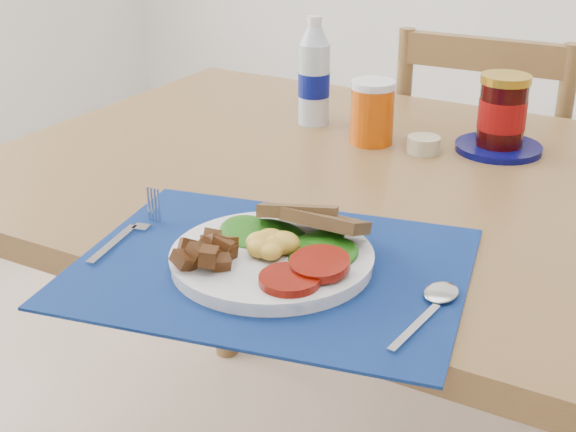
% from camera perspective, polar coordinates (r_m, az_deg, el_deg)
% --- Properties ---
extents(table, '(1.40, 0.90, 0.75)m').
position_cam_1_polar(table, '(1.29, 9.06, -1.02)').
color(table, brown).
rests_on(table, ground).
extents(chair_far, '(0.41, 0.39, 1.07)m').
position_cam_1_polar(chair_far, '(1.89, 13.74, 2.98)').
color(chair_far, brown).
rests_on(chair_far, ground).
extents(placemat, '(0.53, 0.45, 0.00)m').
position_cam_1_polar(placemat, '(0.98, -1.15, -3.61)').
color(placemat, '#041032').
rests_on(placemat, table).
extents(breakfast_plate, '(0.24, 0.24, 0.06)m').
position_cam_1_polar(breakfast_plate, '(0.97, -1.51, -2.64)').
color(breakfast_plate, silver).
rests_on(breakfast_plate, placemat).
extents(fork, '(0.03, 0.16, 0.00)m').
position_cam_1_polar(fork, '(1.07, -11.08, -1.22)').
color(fork, '#B2B5BA').
rests_on(fork, placemat).
extents(spoon, '(0.04, 0.16, 0.00)m').
position_cam_1_polar(spoon, '(0.90, 10.25, -6.23)').
color(spoon, '#B2B5BA').
rests_on(spoon, placemat).
extents(water_bottle, '(0.06, 0.06, 0.20)m').
position_cam_1_polar(water_bottle, '(1.50, 1.86, 9.84)').
color(water_bottle, '#ADBFCC').
rests_on(water_bottle, table).
extents(juice_glass, '(0.08, 0.08, 0.10)m').
position_cam_1_polar(juice_glass, '(1.40, 6.00, 7.22)').
color(juice_glass, '#C04605').
rests_on(juice_glass, table).
extents(ramekin, '(0.06, 0.06, 0.03)m').
position_cam_1_polar(ramekin, '(1.38, 9.62, 5.02)').
color(ramekin, tan).
rests_on(ramekin, table).
extents(jam_on_saucer, '(0.15, 0.15, 0.13)m').
position_cam_1_polar(jam_on_saucer, '(1.40, 14.95, 6.76)').
color(jam_on_saucer, '#04074E').
rests_on(jam_on_saucer, table).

